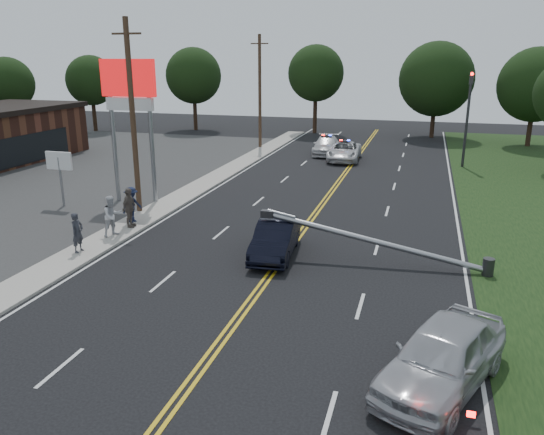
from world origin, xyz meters
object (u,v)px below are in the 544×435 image
(utility_pole_far, at_px, (260,92))
(bystander_c, at_px, (132,205))
(pylon_sign, at_px, (129,97))
(small_sign, at_px, (59,165))
(bystander_d, at_px, (129,208))
(fallen_streetlight, at_px, (386,244))
(emergency_b, at_px, (326,145))
(bystander_b, at_px, (112,216))
(utility_pole_mid, at_px, (133,118))
(emergency_a, at_px, (344,151))
(bystander_a, at_px, (77,232))
(waiting_sedan, at_px, (443,356))
(traffic_signal, at_px, (468,111))
(crashed_sedan, at_px, (275,239))

(utility_pole_far, relative_size, bystander_c, 5.54)
(pylon_sign, height_order, small_sign, pylon_sign)
(bystander_d, bearing_deg, bystander_c, 19.49)
(fallen_streetlight, height_order, emergency_b, fallen_streetlight)
(small_sign, relative_size, bystander_b, 1.63)
(pylon_sign, bearing_deg, utility_pole_mid, -56.98)
(utility_pole_far, bearing_deg, pylon_sign, -93.72)
(emergency_a, bearing_deg, bystander_c, -113.01)
(small_sign, relative_size, bystander_a, 1.81)
(waiting_sedan, bearing_deg, bystander_a, -177.56)
(traffic_signal, xyz_separation_m, waiting_sedan, (-2.08, -29.99, -3.35))
(utility_pole_mid, bearing_deg, crashed_sedan, -25.37)
(pylon_sign, height_order, bystander_b, pylon_sign)
(fallen_streetlight, height_order, bystander_c, bystander_c)
(pylon_sign, distance_m, utility_pole_mid, 2.55)
(waiting_sedan, xyz_separation_m, emergency_b, (-9.00, 32.59, -0.10))
(emergency_b, bearing_deg, emergency_a, -56.91)
(emergency_b, distance_m, bystander_c, 23.27)
(bystander_d, bearing_deg, emergency_a, -21.95)
(emergency_b, bearing_deg, waiting_sedan, -79.97)
(crashed_sedan, bearing_deg, bystander_c, 159.32)
(utility_pole_far, bearing_deg, emergency_a, -24.66)
(bystander_b, bearing_deg, fallen_streetlight, -62.46)
(fallen_streetlight, height_order, utility_pole_far, utility_pole_far)
(crashed_sedan, height_order, waiting_sedan, waiting_sedan)
(bystander_a, xyz_separation_m, bystander_d, (0.31, 3.67, 0.11))
(bystander_a, height_order, bystander_c, bystander_c)
(small_sign, height_order, bystander_d, small_sign)
(emergency_b, bearing_deg, bystander_a, -107.36)
(bystander_b, distance_m, bystander_c, 2.12)
(traffic_signal, height_order, waiting_sedan, traffic_signal)
(bystander_c, relative_size, bystander_d, 0.93)
(bystander_d, bearing_deg, small_sign, 62.64)
(fallen_streetlight, bearing_deg, utility_pole_far, 117.24)
(traffic_signal, bearing_deg, bystander_c, -130.03)
(pylon_sign, xyz_separation_m, utility_pole_far, (1.30, 20.00, -0.91))
(waiting_sedan, xyz_separation_m, emergency_a, (-7.06, 30.16, -0.12))
(fallen_streetlight, bearing_deg, crashed_sedan, -177.72)
(pylon_sign, xyz_separation_m, traffic_signal, (18.80, 16.00, -1.79))
(pylon_sign, bearing_deg, waiting_sedan, -39.92)
(pylon_sign, height_order, utility_pole_mid, utility_pole_mid)
(utility_pole_far, height_order, bystander_c, utility_pole_far)
(small_sign, bearing_deg, waiting_sedan, -30.67)
(traffic_signal, height_order, bystander_d, traffic_signal)
(emergency_a, relative_size, bystander_b, 2.78)
(bystander_b, bearing_deg, utility_pole_far, 29.31)
(pylon_sign, distance_m, emergency_a, 19.55)
(pylon_sign, distance_m, bystander_a, 9.96)
(bystander_b, bearing_deg, emergency_b, 14.70)
(utility_pole_far, bearing_deg, emergency_b, -12.32)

